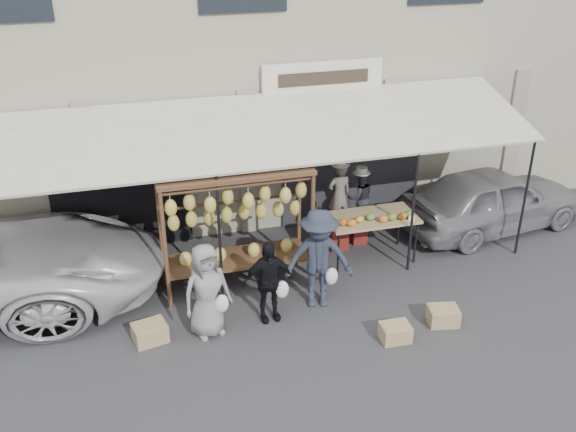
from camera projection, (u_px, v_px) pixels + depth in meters
name	position (u px, v px, depth m)	size (l,w,h in m)	color
ground_plane	(296.00, 326.00, 10.40)	(90.00, 90.00, 0.00)	#2D2D30
shophouse	(216.00, 27.00, 14.38)	(24.00, 6.15, 7.30)	#9E967D
awning	(261.00, 131.00, 11.22)	(10.00, 2.35, 2.92)	beige
banana_rack	(236.00, 207.00, 10.79)	(2.60, 0.90, 2.24)	#4D2B1C
produce_table	(373.00, 219.00, 11.93)	(1.70, 0.90, 1.04)	tan
vendor_left	(339.00, 195.00, 12.24)	(0.48, 0.31, 1.31)	#625953
vendor_right	(360.00, 198.00, 12.53)	(0.55, 0.43, 1.12)	#22232C
customer_left	(207.00, 291.00, 9.91)	(0.77, 0.50, 1.58)	gray
customer_mid	(268.00, 281.00, 10.30)	(0.84, 0.35, 1.43)	black
customer_right	(319.00, 259.00, 10.58)	(1.15, 0.66, 1.77)	#252B39
stool_left	(338.00, 237.00, 12.64)	(0.35, 0.35, 0.50)	maroon
stool_right	(358.00, 232.00, 12.88)	(0.30, 0.30, 0.42)	maroon
crate_near_a	(395.00, 332.00, 10.03)	(0.46, 0.35, 0.28)	tan
crate_near_b	(443.00, 316.00, 10.42)	(0.48, 0.37, 0.29)	tan
crate_far	(150.00, 333.00, 10.00)	(0.51, 0.39, 0.30)	tan
sedan	(492.00, 199.00, 13.21)	(1.58, 3.92, 1.34)	gray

